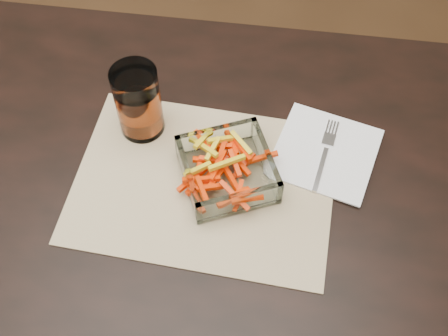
{
  "coord_description": "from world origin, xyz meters",
  "views": [
    {
      "loc": [
        0.2,
        -0.46,
        1.59
      ],
      "look_at": [
        0.13,
        0.06,
        0.78
      ],
      "focal_mm": 45.0,
      "sensor_mm": 36.0,
      "label": 1
    }
  ],
  "objects": [
    {
      "name": "napkin",
      "position": [
        0.31,
        0.13,
        0.76
      ],
      "size": [
        0.21,
        0.21,
        0.0
      ],
      "primitive_type": "cube",
      "rotation": [
        0.0,
        0.0,
        -0.26
      ],
      "color": "white",
      "rests_on": "placemat"
    },
    {
      "name": "glass_bowl",
      "position": [
        0.14,
        0.06,
        0.78
      ],
      "size": [
        0.2,
        0.2,
        0.06
      ],
      "rotation": [
        0.0,
        0.0,
        0.42
      ],
      "color": "white",
      "rests_on": "placemat"
    },
    {
      "name": "tumbler",
      "position": [
        -0.03,
        0.15,
        0.82
      ],
      "size": [
        0.08,
        0.08,
        0.14
      ],
      "color": "white",
      "rests_on": "placemat"
    },
    {
      "name": "placemat",
      "position": [
        0.1,
        0.04,
        0.75
      ],
      "size": [
        0.47,
        0.35,
        0.0
      ],
      "primitive_type": "cube",
      "rotation": [
        0.0,
        0.0,
        -0.05
      ],
      "color": "tan",
      "rests_on": "dining_table"
    },
    {
      "name": "fork",
      "position": [
        0.31,
        0.13,
        0.76
      ],
      "size": [
        0.04,
        0.16,
        0.0
      ],
      "rotation": [
        0.0,
        0.0,
        -0.18
      ],
      "color": "silver",
      "rests_on": "napkin"
    },
    {
      "name": "dining_table",
      "position": [
        0.0,
        0.0,
        0.66
      ],
      "size": [
        1.6,
        0.9,
        0.75
      ],
      "color": "black",
      "rests_on": "ground"
    }
  ]
}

